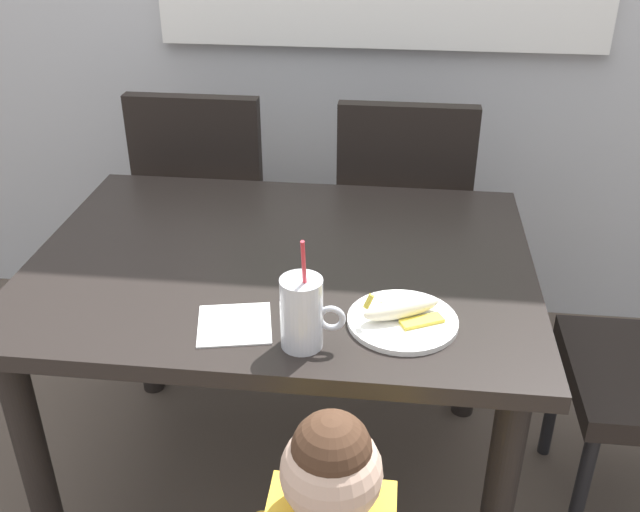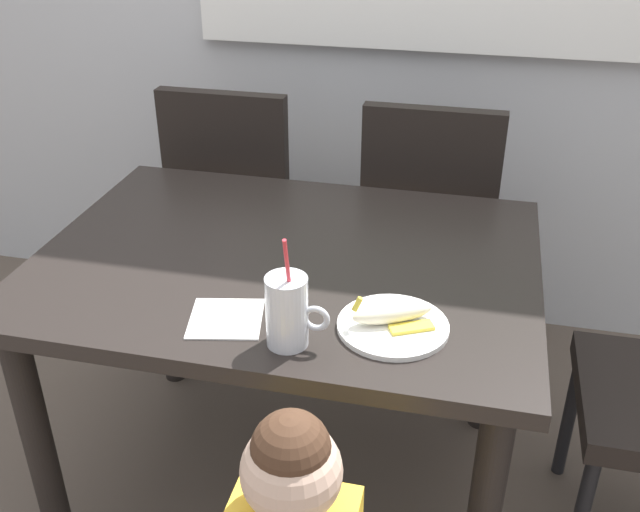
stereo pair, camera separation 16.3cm
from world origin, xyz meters
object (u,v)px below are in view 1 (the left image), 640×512
at_px(dining_chair_left, 210,205).
at_px(milk_cup, 302,317).
at_px(paper_napkin, 235,324).
at_px(peeled_banana, 402,309).
at_px(dining_table, 283,296).
at_px(dining_chair_right, 402,216).
at_px(snack_plate, 402,321).

height_order(dining_chair_left, milk_cup, milk_cup).
bearing_deg(dining_chair_left, paper_napkin, 107.77).
relative_size(milk_cup, peeled_banana, 1.42).
relative_size(peeled_banana, paper_napkin, 1.17).
height_order(dining_table, peeled_banana, peeled_banana).
relative_size(milk_cup, paper_napkin, 1.67).
height_order(dining_table, dining_chair_right, dining_chair_right).
bearing_deg(peeled_banana, paper_napkin, -170.94).
distance_m(snack_plate, paper_napkin, 0.35).
bearing_deg(dining_chair_left, milk_cup, 114.10).
distance_m(dining_table, paper_napkin, 0.32).
relative_size(dining_chair_left, snack_plate, 4.17).
height_order(snack_plate, paper_napkin, snack_plate).
distance_m(dining_chair_right, peeled_banana, 0.96).
bearing_deg(dining_chair_right, peeled_banana, 90.17).
bearing_deg(dining_chair_right, milk_cup, 79.57).
xyz_separation_m(dining_table, paper_napkin, (-0.05, -0.30, 0.11)).
bearing_deg(dining_chair_left, dining_chair_right, 179.16).
bearing_deg(paper_napkin, dining_chair_left, 107.77).
bearing_deg(paper_napkin, snack_plate, 7.69).
bearing_deg(dining_chair_right, dining_chair_left, -0.84).
bearing_deg(peeled_banana, dining_table, 140.60).
relative_size(dining_table, paper_napkin, 8.02).
distance_m(dining_chair_left, snack_plate, 1.18).
relative_size(dining_table, dining_chair_right, 1.25).
relative_size(dining_chair_left, peeled_banana, 5.46).
bearing_deg(peeled_banana, snack_plate, -79.51).
distance_m(dining_table, snack_plate, 0.40).
bearing_deg(snack_plate, dining_chair_left, 124.94).
relative_size(dining_table, dining_chair_left, 1.25).
bearing_deg(milk_cup, dining_chair_right, 79.57).
xyz_separation_m(milk_cup, peeled_banana, (0.19, 0.11, -0.04)).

